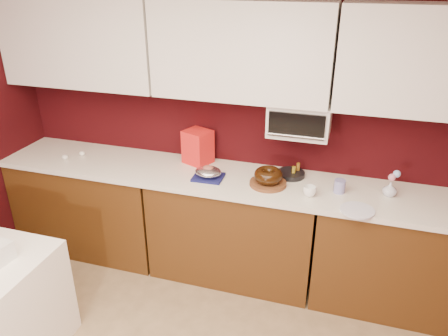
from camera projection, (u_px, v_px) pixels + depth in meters
wall_back at (245, 123)px, 3.53m from camera, size 4.00×0.02×2.50m
base_cabinet_left at (93, 205)px, 3.97m from camera, size 1.31×0.58×0.86m
base_cabinet_center at (234, 228)px, 3.61m from camera, size 1.31×0.58×0.86m
base_cabinet_right at (405, 257)px, 3.26m from camera, size 1.31×0.58×0.86m
countertop at (235, 180)px, 3.42m from camera, size 4.00×0.62×0.04m
upper_cabinet_left at (81, 42)px, 3.49m from camera, size 1.31×0.33×0.70m
upper_cabinet_center at (241, 51)px, 3.14m from camera, size 1.31×0.33×0.70m
upper_cabinet_right at (443, 62)px, 2.78m from camera, size 1.31×0.33×0.70m
toaster_oven at (300, 119)px, 3.24m from camera, size 0.45×0.30×0.25m
toaster_oven_door at (296, 126)px, 3.10m from camera, size 0.40×0.02×0.18m
toaster_oven_handle at (295, 136)px, 3.12m from camera, size 0.42×0.02×0.02m
cake_base at (268, 183)px, 3.30m from camera, size 0.31×0.31×0.03m
bundt_cake at (268, 175)px, 3.27m from camera, size 0.28×0.28×0.09m
navy_towel at (208, 177)px, 3.40m from camera, size 0.24×0.20×0.02m
foil_ham_nest at (208, 172)px, 3.38m from camera, size 0.24×0.22×0.08m
roasted_ham at (208, 169)px, 3.37m from camera, size 0.11×0.10×0.06m
pandoro_box at (198, 147)px, 3.62m from camera, size 0.26×0.25×0.28m
dark_pan at (291, 174)px, 3.43m from camera, size 0.24×0.24×0.04m
coffee_mug at (310, 190)px, 3.13m from camera, size 0.11×0.11×0.09m
blue_jar at (340, 186)px, 3.17m from camera, size 0.10×0.10×0.10m
flower_vase at (390, 188)px, 3.12m from camera, size 0.08×0.08×0.12m
flower_pink at (392, 177)px, 3.08m from camera, size 0.05×0.05×0.05m
flower_blue at (397, 174)px, 3.08m from camera, size 0.05×0.05×0.05m
china_plate at (357, 210)px, 2.95m from camera, size 0.28×0.28×0.01m
amber_bottle at (294, 172)px, 3.41m from camera, size 0.03×0.03×0.09m
egg_left at (65, 157)px, 3.72m from camera, size 0.07×0.06×0.04m
egg_right at (82, 154)px, 3.80m from camera, size 0.06×0.06×0.04m
amber_bottle_tall at (298, 169)px, 3.45m from camera, size 0.03×0.03×0.10m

